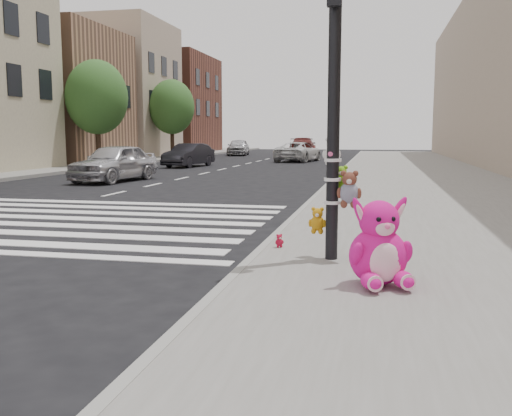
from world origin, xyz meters
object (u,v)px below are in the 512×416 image
(red_teddy, at_px, (279,241))
(car_white_near, at_px, (298,152))
(car_silver_far, at_px, (114,163))
(signal_pole, at_px, (336,135))
(car_dark_far, at_px, (189,155))
(pink_bunny, at_px, (379,249))

(red_teddy, xyz_separation_m, car_white_near, (-3.68, 28.52, 0.39))
(car_silver_far, height_order, car_white_near, car_silver_far)
(car_white_near, bearing_deg, signal_pole, 108.42)
(red_teddy, relative_size, car_dark_far, 0.05)
(car_silver_far, relative_size, car_dark_far, 1.09)
(car_dark_far, height_order, car_white_near, car_dark_far)
(car_dark_far, bearing_deg, red_teddy, -58.66)
(signal_pole, xyz_separation_m, pink_bunny, (0.58, -1.24, -1.21))
(pink_bunny, bearing_deg, signal_pole, 93.57)
(red_teddy, height_order, car_dark_far, car_dark_far)
(car_silver_far, distance_m, car_white_near, 17.38)
(signal_pole, height_order, car_silver_far, signal_pole)
(signal_pole, bearing_deg, car_white_near, 98.81)
(pink_bunny, xyz_separation_m, car_dark_far, (-10.07, 23.26, 0.09))
(signal_pole, bearing_deg, red_teddy, 144.52)
(red_teddy, height_order, car_white_near, car_white_near)
(signal_pole, bearing_deg, car_silver_far, 126.46)
(red_teddy, bearing_deg, car_silver_far, 92.13)
(car_dark_far, relative_size, car_white_near, 0.85)
(car_white_near, bearing_deg, car_silver_far, 84.20)
(signal_pole, bearing_deg, pink_bunny, -64.84)
(pink_bunny, height_order, car_silver_far, car_silver_far)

